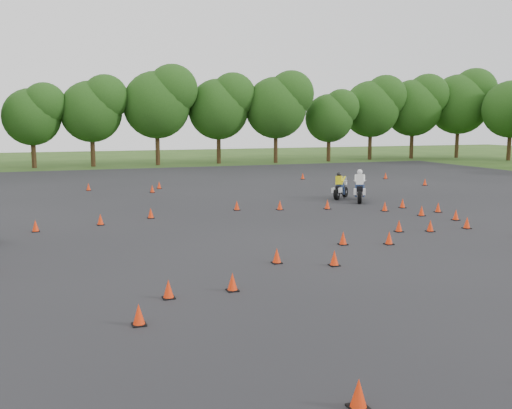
# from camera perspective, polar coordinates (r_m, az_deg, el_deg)

# --- Properties ---
(ground) EXTENTS (140.00, 140.00, 0.00)m
(ground) POSITION_cam_1_polar(r_m,az_deg,el_deg) (18.31, 4.26, -5.44)
(ground) COLOR #2D5119
(ground) RESTS_ON ground
(asphalt_pad) EXTENTS (62.00, 62.00, 0.00)m
(asphalt_pad) POSITION_cam_1_polar(r_m,az_deg,el_deg) (23.79, -1.63, -2.19)
(asphalt_pad) COLOR black
(asphalt_pad) RESTS_ON ground
(treeline) EXTENTS (87.27, 32.02, 10.97)m
(treeline) POSITION_cam_1_polar(r_m,az_deg,el_deg) (52.91, -8.32, 8.62)
(treeline) COLOR #1E4413
(treeline) RESTS_ON ground
(traffic_cones) EXTENTS (36.03, 33.07, 0.45)m
(traffic_cones) POSITION_cam_1_polar(r_m,az_deg,el_deg) (22.93, -1.75, -2.01)
(traffic_cones) COLOR #F3310A
(traffic_cones) RESTS_ON asphalt_pad
(rider_yellow) EXTENTS (1.85, 1.75, 1.51)m
(rider_yellow) POSITION_cam_1_polar(r_m,az_deg,el_deg) (32.56, 8.54, 1.92)
(rider_yellow) COLOR yellow
(rider_yellow) RESTS_ON ground
(rider_white) EXTENTS (1.76, 2.33, 1.77)m
(rider_white) POSITION_cam_1_polar(r_m,az_deg,el_deg) (31.47, 10.37, 1.90)
(rider_white) COLOR white
(rider_white) RESTS_ON ground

